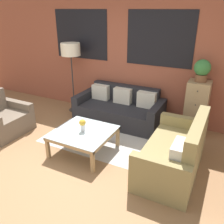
# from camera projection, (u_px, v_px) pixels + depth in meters

# --- Properties ---
(ground_plane) EXTENTS (16.00, 16.00, 0.00)m
(ground_plane) POSITION_uv_depth(u_px,v_px,m) (54.00, 163.00, 3.94)
(ground_plane) COLOR #8E6642
(wall_back_brick) EXTENTS (8.40, 0.09, 2.80)m
(wall_back_brick) POSITION_uv_depth(u_px,v_px,m) (118.00, 54.00, 5.36)
(wall_back_brick) COLOR brown
(wall_back_brick) RESTS_ON ground_plane
(rug) EXTENTS (2.08, 1.53, 0.00)m
(rug) POSITION_uv_depth(u_px,v_px,m) (102.00, 136.00, 4.79)
(rug) COLOR #BCB7B2
(rug) RESTS_ON ground_plane
(couch_dark) EXTENTS (1.91, 0.88, 0.78)m
(couch_dark) POSITION_uv_depth(u_px,v_px,m) (120.00, 110.00, 5.30)
(couch_dark) COLOR #232328
(couch_dark) RESTS_ON ground_plane
(settee_vintage) EXTENTS (0.80, 1.59, 0.92)m
(settee_vintage) POSITION_uv_depth(u_px,v_px,m) (175.00, 154.00, 3.65)
(settee_vintage) COLOR olive
(settee_vintage) RESTS_ON ground_plane
(armchair_corner) EXTENTS (0.80, 0.92, 0.84)m
(armchair_corner) POSITION_uv_depth(u_px,v_px,m) (3.00, 120.00, 4.83)
(armchair_corner) COLOR #6B5B4C
(armchair_corner) RESTS_ON ground_plane
(coffee_table) EXTENTS (0.97, 0.97, 0.40)m
(coffee_table) POSITION_uv_depth(u_px,v_px,m) (84.00, 134.00, 4.14)
(coffee_table) COLOR silver
(coffee_table) RESTS_ON ground_plane
(floor_lamp) EXTENTS (0.45, 0.45, 1.65)m
(floor_lamp) POSITION_uv_depth(u_px,v_px,m) (71.00, 52.00, 5.43)
(floor_lamp) COLOR #2D2D2D
(floor_lamp) RESTS_ON ground_plane
(drawer_cabinet) EXTENTS (0.42, 0.41, 1.09)m
(drawer_cabinet) POSITION_uv_depth(u_px,v_px,m) (196.00, 108.00, 4.71)
(drawer_cabinet) COLOR tan
(drawer_cabinet) RESTS_ON ground_plane
(potted_plant) EXTENTS (0.30, 0.30, 0.42)m
(potted_plant) POSITION_uv_depth(u_px,v_px,m) (202.00, 70.00, 4.40)
(potted_plant) COLOR brown
(potted_plant) RESTS_ON drawer_cabinet
(flower_vase) EXTENTS (0.12, 0.12, 0.23)m
(flower_vase) POSITION_uv_depth(u_px,v_px,m) (82.00, 124.00, 4.07)
(flower_vase) COLOR silver
(flower_vase) RESTS_ON coffee_table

